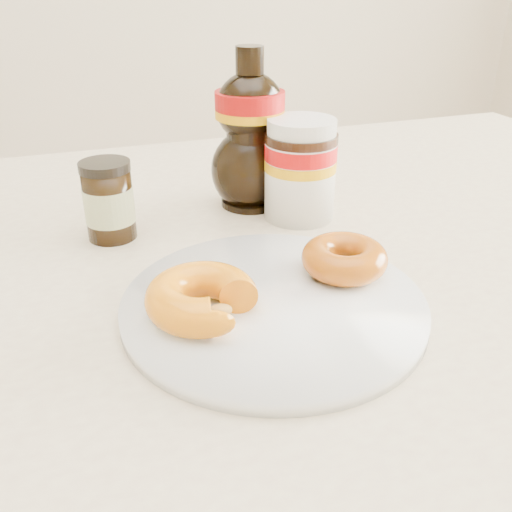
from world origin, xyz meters
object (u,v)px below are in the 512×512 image
object	(u,v)px
dining_table	(266,301)
syrup_bottle	(250,130)
donut_bitten	(202,298)
donut_whole	(344,258)
dark_jar	(109,201)
plate	(273,305)
nutella_jar	(300,166)

from	to	relation	value
dining_table	syrup_bottle	xyz separation A→B (m)	(0.02, 0.12, 0.19)
donut_bitten	donut_whole	world-z (taller)	donut_bitten
donut_whole	dark_jar	size ratio (longest dim) A/B	0.92
donut_whole	plate	bearing A→B (deg)	-163.25
syrup_bottle	dark_jar	world-z (taller)	syrup_bottle
plate	donut_whole	size ratio (longest dim) A/B	3.29
nutella_jar	syrup_bottle	xyz separation A→B (m)	(-0.05, 0.06, 0.03)
dining_table	nutella_jar	distance (m)	0.18
nutella_jar	syrup_bottle	size ratio (longest dim) A/B	0.62
donut_whole	nutella_jar	bearing A→B (deg)	81.63
plate	donut_whole	bearing A→B (deg)	16.75
nutella_jar	dining_table	bearing A→B (deg)	-139.10
nutella_jar	donut_bitten	bearing A→B (deg)	-131.33
dining_table	donut_whole	distance (m)	0.17
dark_jar	syrup_bottle	bearing A→B (deg)	13.29
plate	dining_table	bearing A→B (deg)	72.32
donut_bitten	syrup_bottle	distance (m)	0.31
donut_whole	dark_jar	distance (m)	0.29
dark_jar	nutella_jar	bearing A→B (deg)	-3.85
dining_table	dark_jar	distance (m)	0.23
dining_table	donut_whole	xyz separation A→B (m)	(0.04, -0.12, 0.11)
dining_table	donut_whole	bearing A→B (deg)	-71.68
dining_table	plate	world-z (taller)	plate
syrup_bottle	nutella_jar	bearing A→B (deg)	-52.99
donut_bitten	nutella_jar	size ratio (longest dim) A/B	0.79
nutella_jar	dark_jar	size ratio (longest dim) A/B	1.35
donut_whole	dark_jar	xyz separation A→B (m)	(-0.21, 0.19, 0.02)
plate	donut_bitten	bearing A→B (deg)	-176.68
dining_table	dark_jar	bearing A→B (deg)	156.87
nutella_jar	dark_jar	distance (m)	0.24
plate	donut_bitten	xyz separation A→B (m)	(-0.07, -0.00, 0.02)
plate	nutella_jar	xyz separation A→B (m)	(0.11, 0.20, 0.06)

